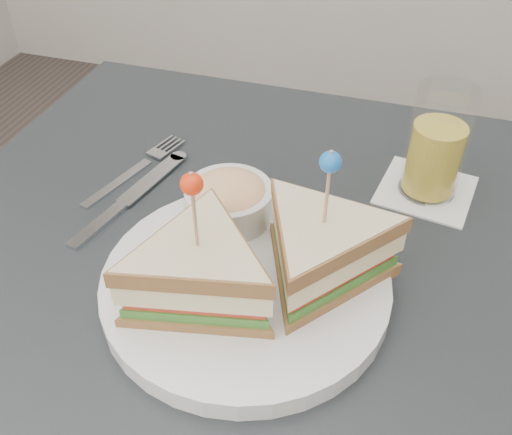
% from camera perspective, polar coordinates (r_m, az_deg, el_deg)
% --- Properties ---
extents(table, '(0.80, 0.80, 0.75)m').
position_cam_1_polar(table, '(0.71, -1.03, -8.15)').
color(table, black).
rests_on(table, ground).
extents(plate_meal, '(0.38, 0.38, 0.18)m').
position_cam_1_polar(plate_meal, '(0.58, -0.18, -4.18)').
color(plate_meal, silver).
rests_on(plate_meal, table).
extents(cutlery_fork, '(0.07, 0.18, 0.01)m').
position_cam_1_polar(cutlery_fork, '(0.79, -11.60, 4.96)').
color(cutlery_fork, silver).
rests_on(cutlery_fork, table).
extents(cutlery_knife, '(0.07, 0.22, 0.01)m').
position_cam_1_polar(cutlery_knife, '(0.74, -12.75, 1.72)').
color(cutlery_knife, silver).
rests_on(cutlery_knife, table).
extents(drink_set, '(0.13, 0.13, 0.15)m').
position_cam_1_polar(drink_set, '(0.73, 17.54, 6.52)').
color(drink_set, silver).
rests_on(drink_set, table).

